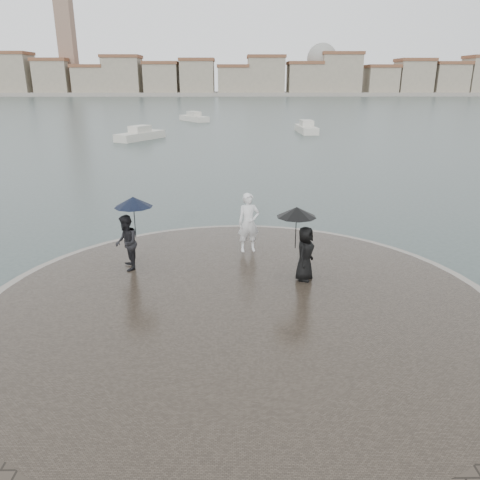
{
  "coord_description": "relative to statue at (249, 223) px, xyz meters",
  "views": [
    {
      "loc": [
        -0.17,
        -6.56,
        5.36
      ],
      "look_at": [
        0.0,
        4.8,
        1.45
      ],
      "focal_mm": 35.0,
      "sensor_mm": 36.0,
      "label": 1
    }
  ],
  "objects": [
    {
      "name": "far_skyline",
      "position": [
        -6.58,
        153.77,
        4.34
      ],
      "size": [
        260.0,
        20.0,
        37.0
      ],
      "color": "gray",
      "rests_on": "ground"
    },
    {
      "name": "quay_tip",
      "position": [
        -0.29,
        -3.44,
        -1.08
      ],
      "size": [
        11.9,
        11.9,
        0.36
      ],
      "primitive_type": "cylinder",
      "color": "#2D261E",
      "rests_on": "ground"
    },
    {
      "name": "boats",
      "position": [
        -2.5,
        39.87,
        -0.89
      ],
      "size": [
        19.43,
        25.99,
        1.5
      ],
      "color": "beige",
      "rests_on": "ground"
    },
    {
      "name": "kerb_ring",
      "position": [
        -0.29,
        -3.44,
        -1.11
      ],
      "size": [
        12.5,
        12.5,
        0.32
      ],
      "primitive_type": "cylinder",
      "color": "gray",
      "rests_on": "ground"
    },
    {
      "name": "visitor_right",
      "position": [
        1.3,
        -2.16,
        0.22
      ],
      "size": [
        1.13,
        1.03,
        1.95
      ],
      "color": "black",
      "rests_on": "quay_tip"
    },
    {
      "name": "statue",
      "position": [
        0.0,
        0.0,
        0.0
      ],
      "size": [
        0.73,
        0.56,
        1.81
      ],
      "primitive_type": "imported",
      "rotation": [
        0.0,
        0.0,
        0.2
      ],
      "color": "silver",
      "rests_on": "quay_tip"
    },
    {
      "name": "visitor_left",
      "position": [
        -3.31,
        -1.38,
        0.21
      ],
      "size": [
        1.14,
        1.05,
        2.04
      ],
      "color": "black",
      "rests_on": "quay_tip"
    },
    {
      "name": "ground",
      "position": [
        -0.29,
        -6.94,
        -1.27
      ],
      "size": [
        400.0,
        400.0,
        0.0
      ],
      "primitive_type": "plane",
      "color": "#2B3835",
      "rests_on": "ground"
    }
  ]
}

